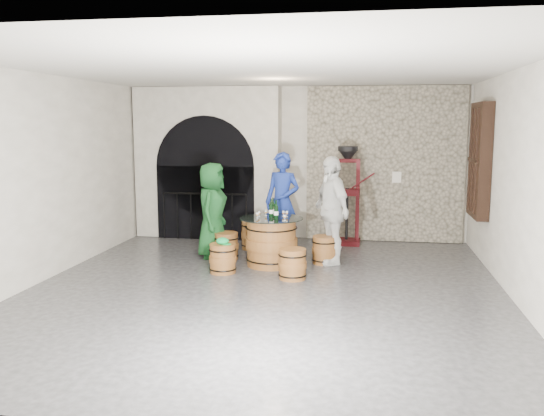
% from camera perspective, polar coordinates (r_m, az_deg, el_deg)
% --- Properties ---
extents(ground, '(8.00, 8.00, 0.00)m').
position_cam_1_polar(ground, '(8.60, -0.73, -8.11)').
color(ground, '#29292B').
rests_on(ground, ground).
extents(wall_back, '(8.00, 0.00, 8.00)m').
position_cam_1_polar(wall_back, '(12.23, 2.59, 4.45)').
color(wall_back, beige).
rests_on(wall_back, ground).
extents(wall_front, '(8.00, 0.00, 8.00)m').
position_cam_1_polar(wall_front, '(4.45, -9.97, -2.69)').
color(wall_front, beige).
rests_on(wall_front, ground).
extents(wall_left, '(0.00, 8.00, 8.00)m').
position_cam_1_polar(wall_left, '(9.55, -21.92, 2.73)').
color(wall_left, beige).
rests_on(wall_left, ground).
extents(wall_right, '(0.00, 8.00, 8.00)m').
position_cam_1_polar(wall_right, '(8.40, 23.46, 1.95)').
color(wall_right, beige).
rests_on(wall_right, ground).
extents(ceiling, '(8.00, 8.00, 0.00)m').
position_cam_1_polar(ceiling, '(8.28, -0.77, 13.65)').
color(ceiling, beige).
rests_on(ceiling, wall_back).
extents(stone_facing_panel, '(3.20, 0.12, 3.18)m').
position_cam_1_polar(stone_facing_panel, '(12.08, 11.08, 4.26)').
color(stone_facing_panel, tan).
rests_on(stone_facing_panel, ground).
extents(arched_opening, '(3.10, 0.60, 3.19)m').
position_cam_1_polar(arched_opening, '(12.35, -6.37, 4.36)').
color(arched_opening, beige).
rests_on(arched_opening, ground).
extents(shuttered_window, '(0.23, 1.10, 2.00)m').
position_cam_1_polar(shuttered_window, '(10.70, 19.84, 4.47)').
color(shuttered_window, black).
rests_on(shuttered_window, wall_right).
extents(barrel_table, '(1.09, 1.09, 0.84)m').
position_cam_1_polar(barrel_table, '(9.93, -0.06, -3.38)').
color(barrel_table, brown).
rests_on(barrel_table, ground).
extents(barrel_stool_left, '(0.46, 0.46, 0.49)m').
position_cam_1_polar(barrel_stool_left, '(10.46, -4.55, -3.77)').
color(barrel_stool_left, brown).
rests_on(barrel_stool_left, ground).
extents(barrel_stool_far, '(0.46, 0.46, 0.49)m').
position_cam_1_polar(barrel_stool_far, '(10.87, 0.88, -3.27)').
color(barrel_stool_far, brown).
rests_on(barrel_stool_far, ground).
extents(barrel_stool_right, '(0.46, 0.46, 0.49)m').
position_cam_1_polar(barrel_stool_right, '(10.15, 5.23, -4.16)').
color(barrel_stool_right, brown).
rests_on(barrel_stool_right, ground).
extents(barrel_stool_near_right, '(0.46, 0.46, 0.49)m').
position_cam_1_polar(barrel_stool_near_right, '(9.12, 2.05, -5.58)').
color(barrel_stool_near_right, brown).
rests_on(barrel_stool_near_right, ground).
extents(barrel_stool_near_left, '(0.46, 0.46, 0.49)m').
position_cam_1_polar(barrel_stool_near_left, '(9.52, -4.91, -5.00)').
color(barrel_stool_near_left, brown).
rests_on(barrel_stool_near_left, ground).
extents(green_cap, '(0.25, 0.21, 0.11)m').
position_cam_1_polar(green_cap, '(9.45, -4.91, -3.29)').
color(green_cap, '#0E9A45').
rests_on(green_cap, barrel_stool_near_left).
extents(person_green, '(0.56, 0.85, 1.74)m').
position_cam_1_polar(person_green, '(10.52, -5.95, -0.24)').
color(person_green, '#13441C').
rests_on(person_green, ground).
extents(person_blue, '(0.80, 0.64, 1.91)m').
position_cam_1_polar(person_blue, '(10.90, 1.02, 0.55)').
color(person_blue, navy).
rests_on(person_blue, ground).
extents(person_white, '(0.95, 1.19, 1.89)m').
position_cam_1_polar(person_white, '(10.04, 5.88, -0.21)').
color(person_white, silver).
rests_on(person_white, ground).
extents(wine_bottle_left, '(0.08, 0.08, 0.32)m').
position_cam_1_polar(wine_bottle_left, '(9.88, -0.08, -0.19)').
color(wine_bottle_left, black).
rests_on(wine_bottle_left, barrel_table).
extents(wine_bottle_center, '(0.08, 0.08, 0.32)m').
position_cam_1_polar(wine_bottle_center, '(9.70, 0.41, -0.34)').
color(wine_bottle_center, black).
rests_on(wine_bottle_center, barrel_table).
extents(wine_bottle_right, '(0.08, 0.08, 0.32)m').
position_cam_1_polar(wine_bottle_right, '(10.00, 0.09, -0.08)').
color(wine_bottle_right, black).
rests_on(wine_bottle_right, barrel_table).
extents(tasting_glass_a, '(0.05, 0.05, 0.10)m').
position_cam_1_polar(tasting_glass_a, '(9.81, -1.47, -0.73)').
color(tasting_glass_a, '#AE6721').
rests_on(tasting_glass_a, barrel_table).
extents(tasting_glass_b, '(0.05, 0.05, 0.10)m').
position_cam_1_polar(tasting_glass_b, '(9.96, 1.47, -0.59)').
color(tasting_glass_b, '#AE6721').
rests_on(tasting_glass_b, barrel_table).
extents(tasting_glass_c, '(0.05, 0.05, 0.10)m').
position_cam_1_polar(tasting_glass_c, '(10.07, -0.61, -0.49)').
color(tasting_glass_c, '#AE6721').
rests_on(tasting_glass_c, barrel_table).
extents(tasting_glass_d, '(0.05, 0.05, 0.10)m').
position_cam_1_polar(tasting_glass_d, '(10.00, 1.13, -0.55)').
color(tasting_glass_d, '#AE6721').
rests_on(tasting_glass_d, barrel_table).
extents(tasting_glass_e, '(0.05, 0.05, 0.10)m').
position_cam_1_polar(tasting_glass_e, '(9.57, 1.28, -0.96)').
color(tasting_glass_e, '#AE6721').
rests_on(tasting_glass_e, barrel_table).
extents(tasting_glass_f, '(0.05, 0.05, 0.10)m').
position_cam_1_polar(tasting_glass_f, '(9.96, -1.30, -0.60)').
color(tasting_glass_f, '#AE6721').
rests_on(tasting_glass_f, barrel_table).
extents(side_barrel, '(0.44, 0.44, 0.59)m').
position_cam_1_polar(side_barrel, '(11.24, -1.97, -2.63)').
color(side_barrel, brown).
rests_on(side_barrel, ground).
extents(corking_press, '(0.82, 0.46, 1.99)m').
position_cam_1_polar(corking_press, '(11.64, 7.47, 2.00)').
color(corking_press, '#4E0D14').
rests_on(corking_press, ground).
extents(control_box, '(0.18, 0.10, 0.22)m').
position_cam_1_polar(control_box, '(12.03, 12.25, 3.01)').
color(control_box, silver).
rests_on(control_box, wall_back).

